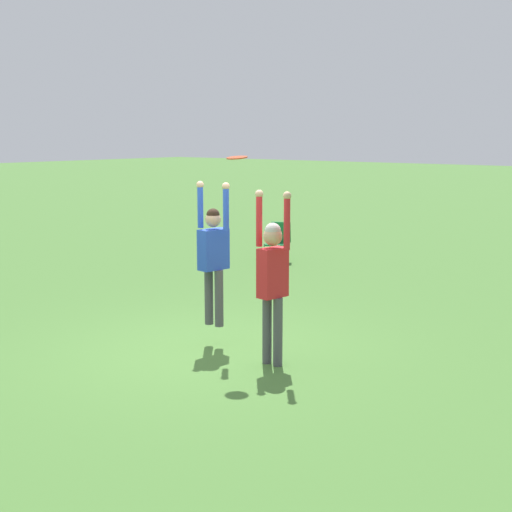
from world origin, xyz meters
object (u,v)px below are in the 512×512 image
(person_jumping, at_px, (213,251))
(frisbee, at_px, (237,158))
(person_defending, at_px, (273,273))
(camping_chair_0, at_px, (278,239))

(person_jumping, relative_size, frisbee, 7.36)
(person_defending, relative_size, camping_chair_0, 2.42)
(person_jumping, xyz_separation_m, camping_chair_0, (-3.28, 5.88, -0.80))
(person_defending, xyz_separation_m, frisbee, (-0.56, -0.02, 1.43))
(frisbee, xyz_separation_m, camping_chair_0, (-3.86, 6.06, -2.09))
(person_defending, bearing_deg, camping_chair_0, -135.74)
(person_defending, bearing_deg, person_jumping, -90.00)
(frisbee, bearing_deg, camping_chair_0, 122.50)
(person_jumping, bearing_deg, person_defending, -90.00)
(person_jumping, height_order, camping_chair_0, person_jumping)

